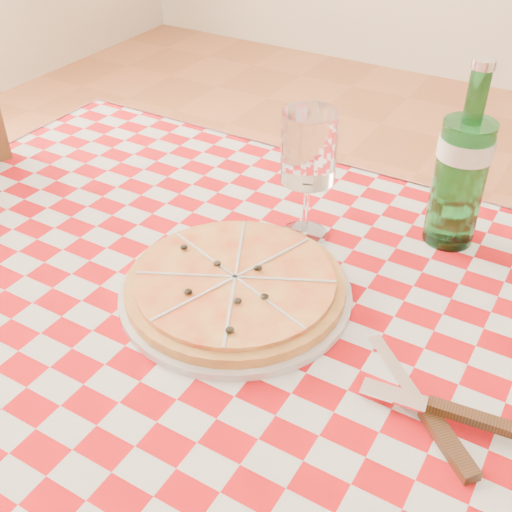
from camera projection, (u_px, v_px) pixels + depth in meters
The scene contains 6 objects.
dining_table at pixel (246, 378), 0.86m from camera, with size 1.20×0.80×0.75m.
tablecloth at pixel (245, 326), 0.81m from camera, with size 1.30×0.90×0.01m, color #A60A0E.
pizza_plate at pixel (235, 284), 0.84m from camera, with size 0.31×0.31×0.04m, color #BC7D3E, non-canonical shape.
water_bottle at pixel (464, 157), 0.88m from camera, with size 0.08×0.08×0.27m, color #186324, non-canonical shape.
wine_glass at pixel (307, 177), 0.90m from camera, with size 0.08×0.08×0.20m, color white, non-canonical shape.
cutlery at pixel (427, 406), 0.68m from camera, with size 0.23×0.19×0.02m, color silver, non-canonical shape.
Camera 1 is at (0.32, -0.51, 1.30)m, focal length 45.00 mm.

